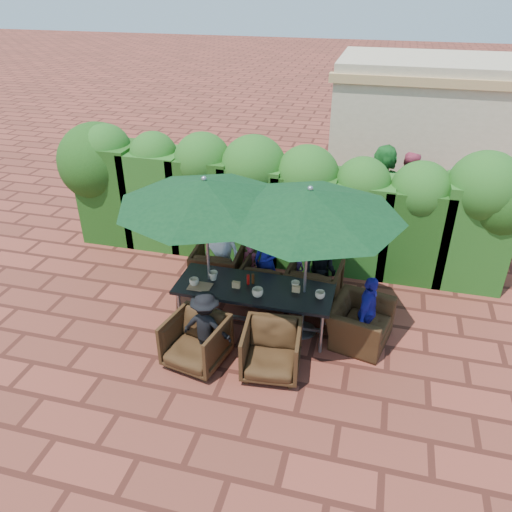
% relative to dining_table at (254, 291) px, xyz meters
% --- Properties ---
extents(ground, '(80.00, 80.00, 0.00)m').
position_rel_dining_table_xyz_m(ground, '(-0.12, 0.02, -0.68)').
color(ground, brown).
rests_on(ground, ground).
extents(dining_table, '(2.43, 0.90, 0.75)m').
position_rel_dining_table_xyz_m(dining_table, '(0.00, 0.00, 0.00)').
color(dining_table, black).
rests_on(dining_table, ground).
extents(umbrella_left, '(2.62, 2.62, 2.46)m').
position_rel_dining_table_xyz_m(umbrella_left, '(-0.75, 0.06, 1.54)').
color(umbrella_left, gray).
rests_on(umbrella_left, ground).
extents(umbrella_right, '(2.69, 2.69, 2.46)m').
position_rel_dining_table_xyz_m(umbrella_right, '(0.77, 0.08, 1.54)').
color(umbrella_right, gray).
rests_on(umbrella_right, ground).
extents(chair_far_left, '(0.87, 0.82, 0.86)m').
position_rel_dining_table_xyz_m(chair_far_left, '(-0.93, 0.98, -0.25)').
color(chair_far_left, black).
rests_on(chair_far_left, ground).
extents(chair_far_mid, '(0.84, 0.79, 0.83)m').
position_rel_dining_table_xyz_m(chair_far_mid, '(0.02, 0.84, -0.26)').
color(chair_far_mid, black).
rests_on(chair_far_mid, ground).
extents(chair_far_right, '(0.91, 0.86, 0.87)m').
position_rel_dining_table_xyz_m(chair_far_right, '(0.82, 0.86, -0.24)').
color(chair_far_right, black).
rests_on(chair_far_right, ground).
extents(chair_near_left, '(0.92, 0.88, 0.82)m').
position_rel_dining_table_xyz_m(chair_near_left, '(-0.59, -1.02, -0.27)').
color(chair_near_left, black).
rests_on(chair_near_left, ground).
extents(chair_near_right, '(0.86, 0.82, 0.82)m').
position_rel_dining_table_xyz_m(chair_near_right, '(0.50, -0.93, -0.27)').
color(chair_near_right, black).
rests_on(chair_near_right, ground).
extents(chair_end_right, '(0.84, 1.10, 0.86)m').
position_rel_dining_table_xyz_m(chair_end_right, '(1.63, 0.09, -0.25)').
color(chair_end_right, black).
rests_on(chair_end_right, ground).
extents(adult_far_left, '(0.77, 0.55, 1.41)m').
position_rel_dining_table_xyz_m(adult_far_left, '(-0.85, 1.03, 0.03)').
color(adult_far_left, white).
rests_on(adult_far_left, ground).
extents(adult_far_mid, '(0.60, 0.55, 1.35)m').
position_rel_dining_table_xyz_m(adult_far_mid, '(-0.02, 0.93, -0.00)').
color(adult_far_mid, '#1B1C96').
rests_on(adult_far_mid, ground).
extents(adult_far_right, '(0.69, 0.56, 1.25)m').
position_rel_dining_table_xyz_m(adult_far_right, '(0.88, 0.93, -0.05)').
color(adult_far_right, black).
rests_on(adult_far_right, ground).
extents(adult_near_left, '(0.75, 0.39, 1.13)m').
position_rel_dining_table_xyz_m(adult_near_left, '(-0.47, -0.90, -0.11)').
color(adult_near_left, black).
rests_on(adult_near_left, ground).
extents(adult_end_right, '(0.48, 0.75, 1.18)m').
position_rel_dining_table_xyz_m(adult_end_right, '(1.73, 0.02, -0.09)').
color(adult_end_right, '#1B1C96').
rests_on(adult_end_right, ground).
extents(child_left, '(0.34, 0.29, 0.89)m').
position_rel_dining_table_xyz_m(child_left, '(-0.35, 1.07, -0.23)').
color(child_left, '#BE4360').
rests_on(child_left, ground).
extents(child_right, '(0.37, 0.35, 0.84)m').
position_rel_dining_table_xyz_m(child_right, '(0.46, 1.09, -0.26)').
color(child_right, '#714799').
rests_on(child_right, ground).
extents(pedestrian_a, '(1.79, 0.93, 1.83)m').
position_rel_dining_table_xyz_m(pedestrian_a, '(1.73, 4.34, 0.24)').
color(pedestrian_a, '#217C2D').
rests_on(pedestrian_a, ground).
extents(pedestrian_b, '(0.88, 0.60, 1.71)m').
position_rel_dining_table_xyz_m(pedestrian_b, '(2.23, 4.34, 0.18)').
color(pedestrian_b, '#BE4360').
rests_on(pedestrian_b, ground).
extents(pedestrian_c, '(1.08, 0.71, 1.55)m').
position_rel_dining_table_xyz_m(pedestrian_c, '(3.36, 4.46, 0.10)').
color(pedestrian_c, gray).
rests_on(pedestrian_c, ground).
extents(cup_a, '(0.15, 0.15, 0.12)m').
position_rel_dining_table_xyz_m(cup_a, '(-0.91, -0.18, 0.13)').
color(cup_a, beige).
rests_on(cup_a, dining_table).
extents(cup_b, '(0.15, 0.15, 0.14)m').
position_rel_dining_table_xyz_m(cup_b, '(-0.68, 0.05, 0.14)').
color(cup_b, beige).
rests_on(cup_b, dining_table).
extents(cup_c, '(0.17, 0.17, 0.14)m').
position_rel_dining_table_xyz_m(cup_c, '(0.11, -0.23, 0.14)').
color(cup_c, beige).
rests_on(cup_c, dining_table).
extents(cup_d, '(0.13, 0.13, 0.12)m').
position_rel_dining_table_xyz_m(cup_d, '(0.62, 0.12, 0.14)').
color(cup_d, beige).
rests_on(cup_d, dining_table).
extents(cup_e, '(0.15, 0.15, 0.12)m').
position_rel_dining_table_xyz_m(cup_e, '(1.02, -0.04, 0.13)').
color(cup_e, beige).
rests_on(cup_e, dining_table).
extents(ketchup_bottle, '(0.04, 0.04, 0.17)m').
position_rel_dining_table_xyz_m(ketchup_bottle, '(-0.11, 0.06, 0.16)').
color(ketchup_bottle, '#B20C0A').
rests_on(ketchup_bottle, dining_table).
extents(sauce_bottle, '(0.04, 0.04, 0.17)m').
position_rel_dining_table_xyz_m(sauce_bottle, '(-0.04, 0.10, 0.16)').
color(sauce_bottle, '#4C230C').
rests_on(sauce_bottle, dining_table).
extents(serving_tray, '(0.35, 0.25, 0.02)m').
position_rel_dining_table_xyz_m(serving_tray, '(-0.81, -0.20, 0.08)').
color(serving_tray, '#8D6444').
rests_on(serving_tray, dining_table).
extents(number_block_left, '(0.12, 0.06, 0.10)m').
position_rel_dining_table_xyz_m(number_block_left, '(-0.26, -0.08, 0.12)').
color(number_block_left, tan).
rests_on(number_block_left, dining_table).
extents(number_block_right, '(0.12, 0.06, 0.10)m').
position_rel_dining_table_xyz_m(number_block_right, '(0.65, 0.04, 0.12)').
color(number_block_right, tan).
rests_on(number_block_right, dining_table).
extents(hedge_wall, '(9.10, 1.60, 2.45)m').
position_rel_dining_table_xyz_m(hedge_wall, '(-0.19, 2.34, 0.67)').
color(hedge_wall, '#16360E').
rests_on(hedge_wall, ground).
extents(building, '(6.20, 3.08, 3.20)m').
position_rel_dining_table_xyz_m(building, '(3.38, 7.01, 0.93)').
color(building, beige).
rests_on(building, ground).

